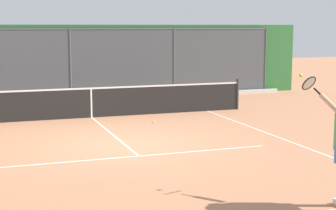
{
  "coord_description": "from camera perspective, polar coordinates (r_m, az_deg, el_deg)",
  "views": [
    {
      "loc": [
        3.23,
        12.43,
        2.89
      ],
      "look_at": [
        -0.86,
        0.75,
        1.05
      ],
      "focal_mm": 56.95,
      "sensor_mm": 36.0,
      "label": 1
    }
  ],
  "objects": [
    {
      "name": "fence_backdrop",
      "position": [
        21.54,
        -10.67,
        4.5
      ],
      "size": [
        20.01,
        1.37,
        2.94
      ],
      "color": "#474C51",
      "rests_on": "ground"
    },
    {
      "name": "ground_plane",
      "position": [
        13.17,
        -4.65,
        -4.25
      ],
      "size": [
        60.0,
        60.0,
        0.0
      ],
      "primitive_type": "plane",
      "color": "#B27551"
    },
    {
      "name": "tennis_net",
      "position": [
        17.07,
        -8.21,
        0.3
      ],
      "size": [
        10.4,
        0.09,
        1.07
      ],
      "color": "#2D2D2D",
      "rests_on": "ground"
    },
    {
      "name": "court_line_markings",
      "position": [
        11.74,
        -2.75,
        -5.79
      ],
      "size": [
        8.09,
        9.83,
        0.01
      ],
      "color": "white",
      "rests_on": "ground"
    },
    {
      "name": "tennis_ball_by_sideline",
      "position": [
        16.03,
        -1.54,
        -1.81
      ],
      "size": [
        0.07,
        0.07,
        0.07
      ],
      "primitive_type": "sphere",
      "color": "#C1D138",
      "rests_on": "ground"
    }
  ]
}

